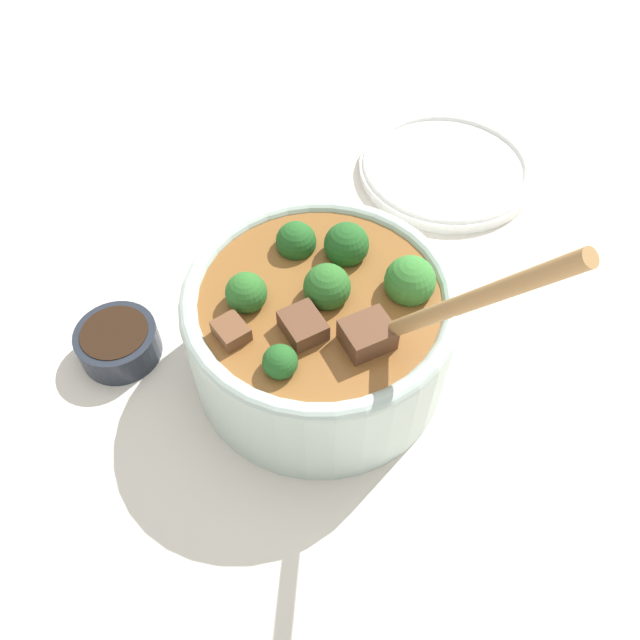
# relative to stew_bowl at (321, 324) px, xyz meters

# --- Properties ---
(ground_plane) EXTENTS (4.00, 4.00, 0.00)m
(ground_plane) POSITION_rel_stew_bowl_xyz_m (0.00, -0.00, -0.06)
(ground_plane) COLOR silver
(stew_bowl) EXTENTS (0.24, 0.24, 0.26)m
(stew_bowl) POSITION_rel_stew_bowl_xyz_m (0.00, 0.00, 0.00)
(stew_bowl) COLOR #B2C6BC
(stew_bowl) RESTS_ON ground_plane
(condiment_bowl) EXTENTS (0.07, 0.07, 0.03)m
(condiment_bowl) POSITION_rel_stew_bowl_xyz_m (0.18, -0.03, -0.04)
(condiment_bowl) COLOR #232833
(condiment_bowl) RESTS_ON ground_plane
(empty_plate) EXTENTS (0.20, 0.20, 0.02)m
(empty_plate) POSITION_rel_stew_bowl_xyz_m (-0.17, -0.25, -0.05)
(empty_plate) COLOR white
(empty_plate) RESTS_ON ground_plane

